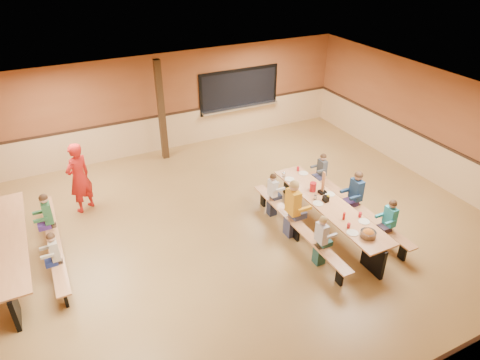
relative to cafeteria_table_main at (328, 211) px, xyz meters
name	(u,v)px	position (x,y,z in m)	size (l,w,h in m)	color
ground	(233,234)	(-2.02, 0.80, -0.53)	(12.00, 12.00, 0.00)	olive
room_envelope	(233,210)	(-2.02, 0.80, 0.16)	(12.04, 10.04, 3.02)	brown
kitchen_pass_through	(239,92)	(0.58, 5.76, 0.96)	(2.78, 0.28, 1.38)	black
structural_post	(161,111)	(-2.22, 5.20, 0.97)	(0.18, 0.18, 3.00)	#311F10
cafeteria_table_main	(328,211)	(0.00, 0.00, 0.00)	(1.91, 3.70, 0.74)	#BF7D4C
cafeteria_table_second	(9,247)	(-6.55, 1.81, 0.00)	(1.91, 3.70, 0.74)	#BF7D4C
seated_child_white_left	(321,241)	(-0.82, -0.86, 0.06)	(0.35, 0.28, 1.17)	silver
seated_adult_yellow	(293,209)	(-0.82, 0.22, 0.17)	(0.46, 0.38, 1.40)	orange
seated_child_grey_left	(272,195)	(-0.82, 1.11, 0.03)	(0.33, 0.27, 1.12)	silver
seated_child_teal_right	(389,224)	(0.83, -1.04, 0.06)	(0.35, 0.29, 1.17)	teal
seated_child_navy_right	(355,196)	(0.83, 0.08, 0.12)	(0.41, 0.33, 1.29)	navy
seated_child_char_right	(321,174)	(0.83, 1.42, 0.04)	(0.33, 0.27, 1.13)	#42464A
seated_child_green_sec	(49,219)	(-5.73, 2.33, 0.09)	(0.38, 0.31, 1.24)	#2F673A
seated_child_tan_sec	(56,257)	(-5.73, 1.01, 0.04)	(0.33, 0.27, 1.14)	#AEA589
standing_woman	(79,178)	(-4.89, 3.39, 0.38)	(0.66, 0.43, 1.81)	red
punch_pitcher	(313,187)	(-0.03, 0.61, 0.32)	(0.16, 0.16, 0.22)	red
chip_bowl	(368,234)	(-0.03, -1.33, 0.29)	(0.32, 0.32, 0.15)	orange
napkin_dispenser	(326,199)	(-0.02, 0.11, 0.28)	(0.10, 0.14, 0.13)	black
condiment_mustard	(328,198)	(0.02, 0.08, 0.30)	(0.06, 0.06, 0.17)	yellow
condiment_ketchup	(344,216)	(-0.10, -0.64, 0.30)	(0.06, 0.06, 0.17)	#B2140F
table_paddle	(323,188)	(0.11, 0.43, 0.35)	(0.16, 0.16, 0.56)	black
place_settings	(329,201)	(0.00, 0.00, 0.27)	(0.65, 3.30, 0.11)	beige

